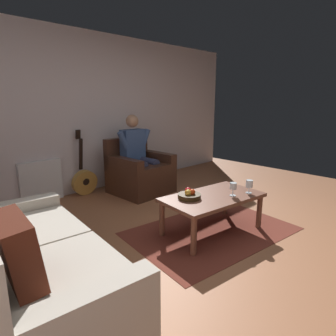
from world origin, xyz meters
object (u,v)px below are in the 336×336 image
(guitar, at_px, (84,180))
(fruit_bowl, at_px, (189,195))
(person_seated, at_px, (138,152))
(couch, at_px, (30,279))
(coffee_table, at_px, (213,200))
(armchair, at_px, (139,173))
(wine_glass_far, at_px, (233,187))
(wine_glass_near, at_px, (249,185))

(guitar, distance_m, fruit_bowl, 2.10)
(person_seated, xyz_separation_m, fruit_bowl, (0.57, 1.62, -0.20))
(couch, xyz_separation_m, guitar, (-1.58, -2.24, -0.10))
(coffee_table, height_order, guitar, guitar)
(armchair, distance_m, fruit_bowl, 1.70)
(wine_glass_far, bearing_deg, fruit_bowl, -34.43)
(couch, bearing_deg, person_seated, 133.11)
(armchair, xyz_separation_m, fruit_bowl, (0.57, 1.59, 0.16))
(wine_glass_near, bearing_deg, wine_glass_far, -19.15)
(armchair, relative_size, couch, 0.51)
(couch, height_order, fruit_bowl, couch)
(armchair, bearing_deg, fruit_bowl, 68.05)
(guitar, height_order, fruit_bowl, guitar)
(armchair, distance_m, wine_glass_far, 1.90)
(couch, relative_size, wine_glass_far, 11.41)
(person_seated, bearing_deg, couch, 35.66)
(fruit_bowl, bearing_deg, couch, 5.18)
(guitar, bearing_deg, coffee_table, 100.04)
(coffee_table, bearing_deg, fruit_bowl, -26.41)
(wine_glass_far, height_order, fruit_bowl, wine_glass_far)
(coffee_table, xyz_separation_m, wine_glass_near, (-0.37, 0.23, 0.16))
(armchair, xyz_separation_m, guitar, (0.71, -0.49, -0.08))
(guitar, bearing_deg, couch, 54.88)
(wine_glass_near, height_order, fruit_bowl, wine_glass_near)
(person_seated, bearing_deg, wine_glass_near, 89.27)
(person_seated, bearing_deg, coffee_table, 77.43)
(couch, distance_m, fruit_bowl, 1.73)
(armchair, bearing_deg, wine_glass_far, 82.81)
(coffee_table, xyz_separation_m, guitar, (0.39, -2.21, -0.14))
(armchair, relative_size, person_seated, 0.70)
(coffee_table, bearing_deg, armchair, -100.58)
(armchair, xyz_separation_m, wine_glass_near, (-0.05, 1.95, 0.22))
(guitar, height_order, wine_glass_near, guitar)
(coffee_table, distance_m, wine_glass_far, 0.27)
(guitar, bearing_deg, armchair, 145.41)
(wine_glass_near, bearing_deg, couch, -4.86)
(person_seated, relative_size, guitar, 1.21)
(fruit_bowl, bearing_deg, wine_glass_far, 145.57)
(couch, height_order, coffee_table, couch)
(wine_glass_near, xyz_separation_m, fruit_bowl, (0.62, -0.35, -0.06))
(couch, bearing_deg, wine_glass_near, 90.40)
(armchair, height_order, guitar, guitar)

